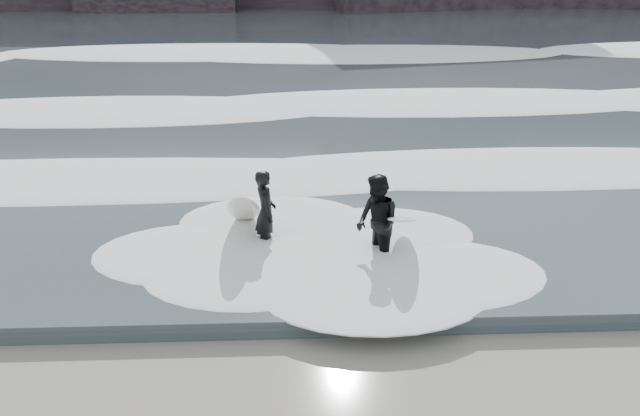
{
  "coord_description": "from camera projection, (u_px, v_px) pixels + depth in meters",
  "views": [
    {
      "loc": [
        0.26,
        -5.84,
        5.63
      ],
      "look_at": [
        0.76,
        5.6,
        1.0
      ],
      "focal_mm": 40.0,
      "sensor_mm": 36.0,
      "label": 1
    }
  ],
  "objects": [
    {
      "name": "foam_far",
      "position": [
        282.0,
        51.0,
        30.5
      ],
      "size": [
        60.0,
        4.8,
        0.3
      ],
      "primitive_type": "ellipsoid",
      "color": "white",
      "rests_on": "sea"
    },
    {
      "name": "surfer_right",
      "position": [
        379.0,
        223.0,
        12.11
      ],
      "size": [
        1.28,
        1.82,
        1.7
      ],
      "color": "black",
      "rests_on": "ground"
    },
    {
      "name": "foam_mid",
      "position": [
        281.0,
        101.0,
        22.17
      ],
      "size": [
        60.0,
        4.0,
        0.24
      ],
      "primitive_type": "ellipsoid",
      "color": "white",
      "rests_on": "sea"
    },
    {
      "name": "sea",
      "position": [
        283.0,
        43.0,
        34.32
      ],
      "size": [
        90.0,
        52.0,
        0.3
      ],
      "primitive_type": "cube",
      "color": "#354048",
      "rests_on": "ground"
    },
    {
      "name": "foam_near",
      "position": [
        279.0,
        176.0,
        15.7
      ],
      "size": [
        60.0,
        3.2,
        0.2
      ],
      "primitive_type": "ellipsoid",
      "color": "white",
      "rests_on": "sea"
    },
    {
      "name": "surfer_left",
      "position": [
        259.0,
        212.0,
        12.73
      ],
      "size": [
        0.96,
        1.89,
        1.57
      ],
      "color": "black",
      "rests_on": "ground"
    }
  ]
}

